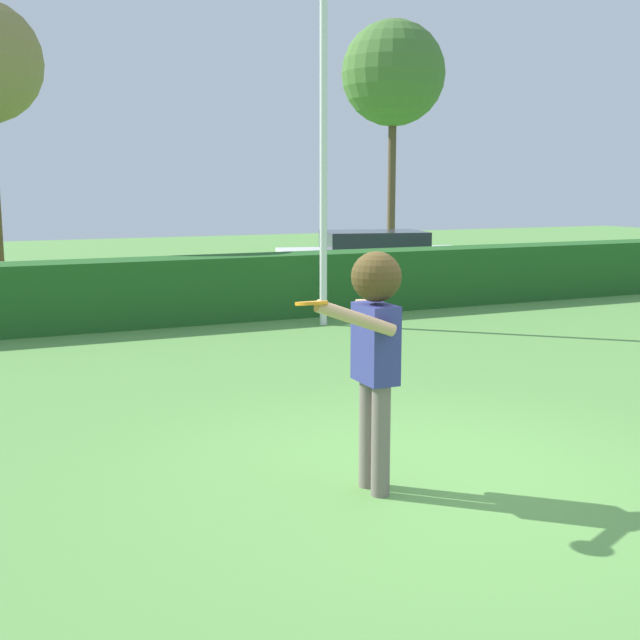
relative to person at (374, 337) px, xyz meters
name	(u,v)px	position (x,y,z in m)	size (l,w,h in m)	color
ground_plane	(427,477)	(0.53, 0.08, -1.18)	(60.00, 60.00, 0.00)	#5E9747
person	(374,337)	(0.00, 0.00, 0.00)	(0.77, 0.56, 1.80)	slate
frisbee	(312,303)	(-0.59, -0.21, 0.32)	(0.22, 0.22, 0.05)	orange
lamppost	(323,125)	(2.66, 6.83, 2.03)	(0.24, 0.24, 5.79)	silver
hedge_row	(177,290)	(0.53, 8.00, -0.63)	(28.01, 0.90, 1.08)	#235A21
parked_car_white	(373,256)	(5.73, 10.94, -0.49)	(4.48, 2.62, 1.25)	white
oak_tree	(393,74)	(9.96, 17.80, 4.49)	(3.23, 3.23, 7.31)	brown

